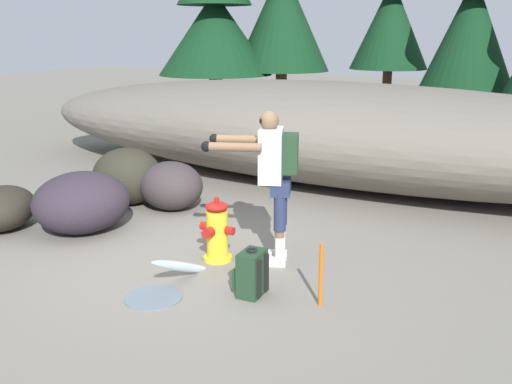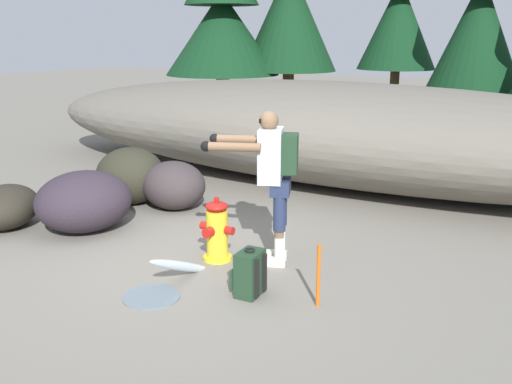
{
  "view_description": "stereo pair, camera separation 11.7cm",
  "coord_description": "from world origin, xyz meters",
  "px_view_note": "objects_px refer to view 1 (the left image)",
  "views": [
    {
      "loc": [
        3.59,
        -4.77,
        2.43
      ],
      "look_at": [
        0.6,
        0.47,
        0.75
      ],
      "focal_mm": 40.2,
      "sensor_mm": 36.0,
      "label": 1
    },
    {
      "loc": [
        3.69,
        -4.71,
        2.43
      ],
      "look_at": [
        0.6,
        0.47,
        0.75
      ],
      "focal_mm": 40.2,
      "sensor_mm": 36.0,
      "label": 2
    }
  ],
  "objects_px": {
    "boulder_mid": "(2,208)",
    "boulder_outlier": "(127,176)",
    "boulder_large": "(82,202)",
    "utility_worker": "(272,169)",
    "survey_stake": "(321,275)",
    "fire_hydrant": "(217,232)",
    "boulder_small": "(171,186)",
    "spare_backpack": "(251,274)"
  },
  "relations": [
    {
      "from": "boulder_mid",
      "to": "spare_backpack",
      "type": "bearing_deg",
      "value": -1.29
    },
    {
      "from": "utility_worker",
      "to": "survey_stake",
      "type": "distance_m",
      "value": 1.35
    },
    {
      "from": "fire_hydrant",
      "to": "boulder_outlier",
      "type": "distance_m",
      "value": 2.62
    },
    {
      "from": "fire_hydrant",
      "to": "boulder_small",
      "type": "distance_m",
      "value": 2.07
    },
    {
      "from": "boulder_outlier",
      "to": "boulder_mid",
      "type": "bearing_deg",
      "value": -110.18
    },
    {
      "from": "boulder_large",
      "to": "boulder_small",
      "type": "bearing_deg",
      "value": 73.94
    },
    {
      "from": "utility_worker",
      "to": "survey_stake",
      "type": "relative_size",
      "value": 2.76
    },
    {
      "from": "fire_hydrant",
      "to": "survey_stake",
      "type": "distance_m",
      "value": 1.5
    },
    {
      "from": "spare_backpack",
      "to": "boulder_small",
      "type": "distance_m",
      "value": 3.03
    },
    {
      "from": "boulder_mid",
      "to": "boulder_outlier",
      "type": "relative_size",
      "value": 0.99
    },
    {
      "from": "boulder_mid",
      "to": "survey_stake",
      "type": "xyz_separation_m",
      "value": [
        4.39,
        0.04,
        0.02
      ]
    },
    {
      "from": "boulder_small",
      "to": "fire_hydrant",
      "type": "bearing_deg",
      "value": -38.18
    },
    {
      "from": "fire_hydrant",
      "to": "boulder_mid",
      "type": "bearing_deg",
      "value": -170.62
    },
    {
      "from": "utility_worker",
      "to": "boulder_large",
      "type": "distance_m",
      "value": 2.66
    },
    {
      "from": "utility_worker",
      "to": "boulder_small",
      "type": "bearing_deg",
      "value": -48.76
    },
    {
      "from": "spare_backpack",
      "to": "boulder_mid",
      "type": "bearing_deg",
      "value": -5.37
    },
    {
      "from": "boulder_mid",
      "to": "boulder_outlier",
      "type": "bearing_deg",
      "value": 69.82
    },
    {
      "from": "boulder_outlier",
      "to": "survey_stake",
      "type": "distance_m",
      "value": 4.11
    },
    {
      "from": "boulder_small",
      "to": "survey_stake",
      "type": "xyz_separation_m",
      "value": [
        3.06,
        -1.73,
        -0.04
      ]
    },
    {
      "from": "fire_hydrant",
      "to": "survey_stake",
      "type": "relative_size",
      "value": 1.19
    },
    {
      "from": "utility_worker",
      "to": "boulder_small",
      "type": "relative_size",
      "value": 1.72
    },
    {
      "from": "fire_hydrant",
      "to": "boulder_outlier",
      "type": "relative_size",
      "value": 0.71
    },
    {
      "from": "boulder_large",
      "to": "boulder_mid",
      "type": "xyz_separation_m",
      "value": [
        -0.95,
        -0.45,
        -0.1
      ]
    },
    {
      "from": "spare_backpack",
      "to": "boulder_small",
      "type": "height_order",
      "value": "boulder_small"
    },
    {
      "from": "fire_hydrant",
      "to": "boulder_large",
      "type": "relative_size",
      "value": 0.59
    },
    {
      "from": "boulder_mid",
      "to": "fire_hydrant",
      "type": "bearing_deg",
      "value": 9.38
    },
    {
      "from": "spare_backpack",
      "to": "boulder_mid",
      "type": "distance_m",
      "value": 3.72
    },
    {
      "from": "utility_worker",
      "to": "spare_backpack",
      "type": "relative_size",
      "value": 3.53
    },
    {
      "from": "fire_hydrant",
      "to": "boulder_mid",
      "type": "relative_size",
      "value": 0.71
    },
    {
      "from": "boulder_large",
      "to": "boulder_outlier",
      "type": "xyz_separation_m",
      "value": [
        -0.34,
        1.21,
        0.03
      ]
    },
    {
      "from": "utility_worker",
      "to": "spare_backpack",
      "type": "distance_m",
      "value": 1.18
    },
    {
      "from": "utility_worker",
      "to": "fire_hydrant",
      "type": "bearing_deg",
      "value": 0.38
    },
    {
      "from": "boulder_small",
      "to": "survey_stake",
      "type": "bearing_deg",
      "value": -29.53
    },
    {
      "from": "spare_backpack",
      "to": "survey_stake",
      "type": "xyz_separation_m",
      "value": [
        0.66,
        0.12,
        0.08
      ]
    },
    {
      "from": "spare_backpack",
      "to": "boulder_outlier",
      "type": "relative_size",
      "value": 0.46
    },
    {
      "from": "utility_worker",
      "to": "boulder_large",
      "type": "relative_size",
      "value": 1.36
    },
    {
      "from": "survey_stake",
      "to": "boulder_outlier",
      "type": "bearing_deg",
      "value": 156.67
    },
    {
      "from": "boulder_large",
      "to": "spare_backpack",
      "type": "bearing_deg",
      "value": -10.88
    },
    {
      "from": "boulder_small",
      "to": "boulder_outlier",
      "type": "bearing_deg",
      "value": -171.74
    },
    {
      "from": "boulder_large",
      "to": "survey_stake",
      "type": "distance_m",
      "value": 3.46
    },
    {
      "from": "boulder_mid",
      "to": "survey_stake",
      "type": "bearing_deg",
      "value": 0.46
    },
    {
      "from": "fire_hydrant",
      "to": "utility_worker",
      "type": "distance_m",
      "value": 0.94
    }
  ]
}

